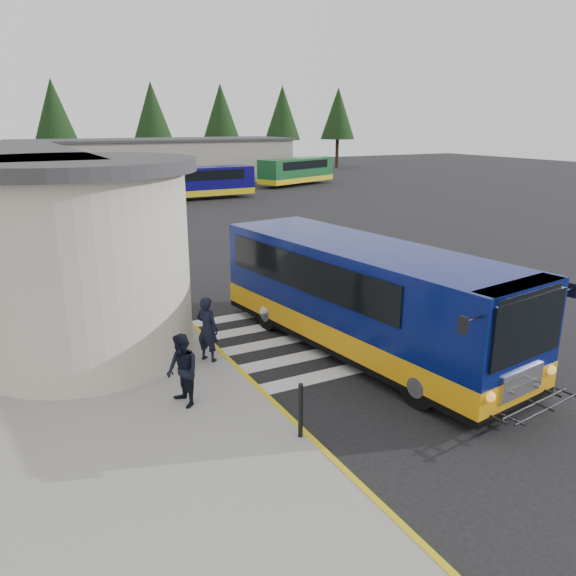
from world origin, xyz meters
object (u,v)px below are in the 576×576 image
transit_bus (363,301)px  far_bus_b (297,170)px  far_bus_a (201,181)px  pedestrian_b (182,371)px  bollard (301,411)px  pedestrian_a (207,329)px

transit_bus → far_bus_b: size_ratio=1.18×
transit_bus → far_bus_a: transit_bus is taller
transit_bus → pedestrian_b: 5.26m
bollard → pedestrian_b: bearing=125.1°
far_bus_a → far_bus_b: 12.46m
pedestrian_a → far_bus_b: 41.07m
pedestrian_a → far_bus_a: (10.24, 29.69, 0.40)m
transit_bus → far_bus_b: (17.62, 35.88, 0.06)m
pedestrian_a → far_bus_a: bearing=-53.2°
pedestrian_a → pedestrian_b: pedestrian_a is taller
far_bus_a → far_bus_b: size_ratio=0.95×
pedestrian_b → far_bus_a: (11.47, 31.61, 0.45)m
transit_bus → far_bus_a: 31.25m
pedestrian_a → bollard: size_ratio=1.52×
far_bus_a → far_bus_b: far_bus_b is taller
pedestrian_a → far_bus_b: size_ratio=0.19×
pedestrian_a → far_bus_a: far_bus_a is taller
pedestrian_b → far_bus_b: far_bus_b is taller
pedestrian_a → pedestrian_b: bearing=113.2°
bollard → far_bus_b: (21.23, 39.07, 0.71)m
far_bus_a → far_bus_b: bearing=-66.3°
transit_bus → pedestrian_a: (-3.91, 0.91, -0.38)m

